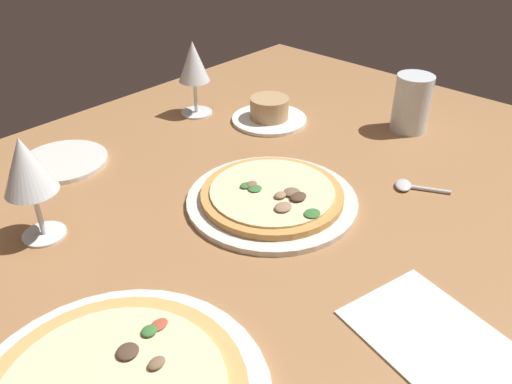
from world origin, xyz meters
The scene contains 9 objects.
dining_table centered at (0.00, 0.00, 2.00)cm, with size 150.00×110.00×4.00cm, color #996B42.
pizza_main centered at (5.57, -2.22, 5.17)cm, with size 28.69×28.69×3.38cm.
ramekin_on_saucer centered at (29.68, 19.59, 6.04)cm, with size 16.45×16.45×5.44cm.
wine_glass_far centered at (21.64, 34.57, 15.45)cm, with size 7.08×7.08×16.59cm.
wine_glass_near centered at (-24.85, 17.71, 15.94)cm, with size 7.73×7.73×16.81cm.
water_glass centered at (46.67, -5.01, 9.16)cm, with size 7.70×7.70×11.97cm.
side_plate centered at (-11.09, 35.89, 4.45)cm, with size 16.49×16.49×0.90cm, color silver.
paper_menu centered at (-3.67, -36.76, 4.15)cm, with size 14.55×21.51×0.30cm, color silver.
spoon centered at (25.35, -16.98, 4.46)cm, with size 6.34×9.50×1.00cm.
Camera 1 is at (-49.43, -48.95, 52.51)cm, focal length 36.20 mm.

